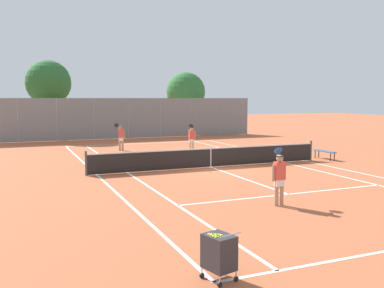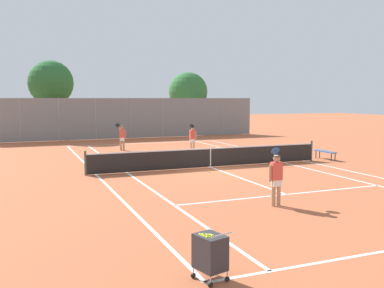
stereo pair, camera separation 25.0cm
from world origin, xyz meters
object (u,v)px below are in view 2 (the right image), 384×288
at_px(tennis_net, 210,157).
at_px(ball_cart, 210,252).
at_px(player_far_right, 192,137).
at_px(courtside_bench, 325,152).
at_px(loose_tennis_ball_1, 162,166).
at_px(loose_tennis_ball_0, 211,156).
at_px(tree_behind_right, 187,93).
at_px(player_near_side, 276,176).
at_px(loose_tennis_ball_2, 209,172).
at_px(tree_behind_left, 51,84).
at_px(player_far_left, 122,136).

bearing_deg(tennis_net, ball_cart, -114.43).
xyz_separation_m(player_far_right, courtside_bench, (5.56, -5.67, -0.52)).
bearing_deg(courtside_bench, loose_tennis_ball_1, 173.51).
bearing_deg(loose_tennis_ball_0, tree_behind_right, 73.17).
bearing_deg(ball_cart, player_far_right, 68.99).
xyz_separation_m(player_near_side, tree_behind_right, (7.85, 27.75, 2.92)).
xyz_separation_m(player_near_side, loose_tennis_ball_2, (0.57, 6.29, -0.89)).
relative_size(player_near_side, player_far_right, 1.00).
bearing_deg(courtside_bench, ball_cart, -135.99).
bearing_deg(tree_behind_left, ball_cart, -88.71).
xyz_separation_m(loose_tennis_ball_2, courtside_bench, (7.57, 1.35, 0.38)).
relative_size(player_far_left, tree_behind_left, 0.28).
bearing_deg(tree_behind_right, tree_behind_left, -172.07).
xyz_separation_m(loose_tennis_ball_0, loose_tennis_ball_2, (-2.25, -4.83, 0.00)).
bearing_deg(courtside_bench, loose_tennis_ball_0, 146.86).
bearing_deg(loose_tennis_ball_0, tree_behind_left, 117.28).
relative_size(ball_cart, tree_behind_right, 0.16).
bearing_deg(ball_cart, tennis_net, 65.57).
relative_size(tennis_net, courtside_bench, 8.00).
distance_m(player_far_left, loose_tennis_ball_0, 6.29).
bearing_deg(tree_behind_right, player_near_side, -105.80).
relative_size(player_far_right, loose_tennis_ball_2, 26.88).
bearing_deg(courtside_bench, tree_behind_left, 125.30).
bearing_deg(loose_tennis_ball_1, tree_behind_right, 65.28).
bearing_deg(tennis_net, loose_tennis_ball_1, 152.83).
height_order(tennis_net, loose_tennis_ball_0, tennis_net).
xyz_separation_m(player_near_side, loose_tennis_ball_0, (2.82, 11.12, -0.89)).
bearing_deg(player_near_side, player_far_right, 79.04).
height_order(ball_cart, tree_behind_right, tree_behind_right).
distance_m(loose_tennis_ball_2, courtside_bench, 7.70).
distance_m(player_far_left, courtside_bench, 12.48).
bearing_deg(loose_tennis_ball_1, ball_cart, -104.06).
height_order(loose_tennis_ball_0, tree_behind_right, tree_behind_right).
distance_m(ball_cart, player_far_left, 20.26).
relative_size(ball_cart, loose_tennis_ball_2, 14.58).
bearing_deg(loose_tennis_ball_1, player_near_side, -83.90).
height_order(player_far_left, tree_behind_left, tree_behind_left).
bearing_deg(player_far_right, loose_tennis_ball_2, -105.98).
bearing_deg(ball_cart, tree_behind_left, 91.29).
height_order(player_near_side, loose_tennis_ball_2, player_near_side).
xyz_separation_m(tennis_net, loose_tennis_ball_0, (1.61, 3.54, -0.48)).
relative_size(player_near_side, loose_tennis_ball_0, 26.88).
xyz_separation_m(loose_tennis_ball_1, courtside_bench, (9.07, -1.03, 0.38)).
xyz_separation_m(tennis_net, loose_tennis_ball_1, (-2.13, 1.10, -0.48)).
distance_m(courtside_bench, tree_behind_right, 20.40).
bearing_deg(player_far_right, tennis_net, -103.47).
distance_m(player_near_side, loose_tennis_ball_0, 11.51).
distance_m(player_near_side, loose_tennis_ball_2, 6.38).
bearing_deg(courtside_bench, player_far_left, 139.10).
bearing_deg(loose_tennis_ball_2, loose_tennis_ball_1, 122.07).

